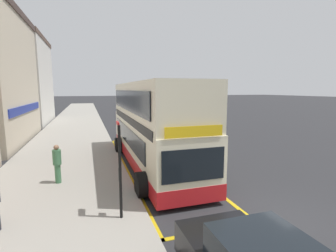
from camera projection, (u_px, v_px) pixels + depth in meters
name	position (u px, v px, depth m)	size (l,w,h in m)	color
ground_plane	(127.00, 117.00, 37.80)	(260.00, 260.00, 0.00)	#28282B
pavement_near	(78.00, 118.00, 35.65)	(6.00, 76.00, 0.14)	gray
double_decker_bus	(152.00, 127.00, 13.37)	(3.26, 11.22, 4.40)	beige
bus_bay_markings	(152.00, 164.00, 13.74)	(3.18, 14.00, 0.01)	gold
bus_stop_sign	(120.00, 163.00, 7.54)	(0.09, 0.51, 2.95)	black
terrace_end	(14.00, 80.00, 29.36)	(7.19, 11.29, 11.11)	silver
parked_car_silver_distant	(139.00, 108.00, 44.49)	(2.09, 4.20, 1.62)	#B2B5BA
pedestrian_waiting_near_sign	(57.00, 162.00, 10.47)	(0.34, 0.34, 1.64)	#3F724C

